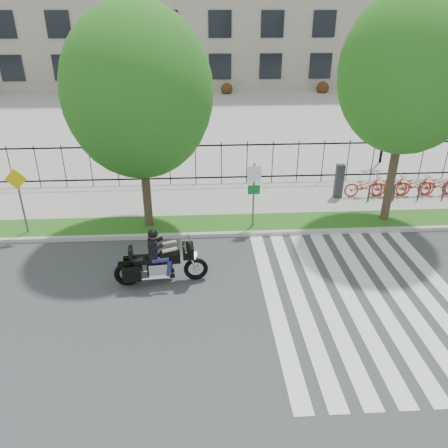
{
  "coord_description": "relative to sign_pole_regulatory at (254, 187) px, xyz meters",
  "views": [
    {
      "loc": [
        0.15,
        -10.23,
        7.6
      ],
      "look_at": [
        0.95,
        3.0,
        1.05
      ],
      "focal_mm": 35.0,
      "sensor_mm": 36.0,
      "label": 1
    }
  ],
  "objects": [
    {
      "name": "sidewalk",
      "position": [
        -2.14,
        2.87,
        -1.66
      ],
      "size": [
        60.0,
        3.5,
        0.15
      ],
      "primitive_type": "cube",
      "color": "#A4A299",
      "rests_on": "ground"
    },
    {
      "name": "lamp_post_right",
      "position": [
        7.86,
        7.42,
        1.47
      ],
      "size": [
        1.06,
        0.7,
        4.25
      ],
      "color": "black",
      "rests_on": "ground"
    },
    {
      "name": "motorcycle_rider",
      "position": [
        -3.23,
        -3.37,
        -1.0
      ],
      "size": [
        2.87,
        0.88,
        2.21
      ],
      "color": "black",
      "rests_on": "ground"
    },
    {
      "name": "street_tree_2",
      "position": [
        5.28,
        0.37,
        3.9
      ],
      "size": [
        4.86,
        4.86,
        8.3
      ],
      "color": "#3A291F",
      "rests_on": "grass_verge"
    },
    {
      "name": "sign_pole_warning",
      "position": [
        -8.4,
        0.0,
        0.0
      ],
      "size": [
        0.78,
        0.09,
        2.49
      ],
      "color": "#59595B",
      "rests_on": "grass_verge"
    },
    {
      "name": "grass_verge",
      "position": [
        -2.14,
        0.37,
        -1.66
      ],
      "size": [
        60.0,
        1.5,
        0.15
      ],
      "primitive_type": "cube",
      "color": "#225415",
      "rests_on": "ground"
    },
    {
      "name": "curb",
      "position": [
        -2.14,
        -0.48,
        -1.66
      ],
      "size": [
        60.0,
        0.2,
        0.15
      ],
      "primitive_type": "cube",
      "color": "#AAA6A0",
      "rests_on": "ground"
    },
    {
      "name": "plaza",
      "position": [
        -2.14,
        20.42,
        -1.69
      ],
      "size": [
        80.0,
        34.0,
        0.1
      ],
      "primitive_type": "cube",
      "color": "#A4A299",
      "rests_on": "ground"
    },
    {
      "name": "ground",
      "position": [
        -2.14,
        -4.58,
        -1.74
      ],
      "size": [
        120.0,
        120.0,
        0.0
      ],
      "primitive_type": "plane",
      "color": "#38383A",
      "rests_on": "ground"
    },
    {
      "name": "crosswalk_stripes",
      "position": [
        2.68,
        -4.58,
        -1.73
      ],
      "size": [
        5.7,
        8.0,
        0.01
      ],
      "primitive_type": null,
      "color": "silver",
      "rests_on": "ground"
    },
    {
      "name": "street_tree_1",
      "position": [
        -3.95,
        0.37,
        3.33
      ],
      "size": [
        5.06,
        5.06,
        7.84
      ],
      "color": "#3A291F",
      "rests_on": "grass_verge"
    },
    {
      "name": "sign_pole_regulatory",
      "position": [
        0.0,
        0.0,
        0.0
      ],
      "size": [
        0.5,
        0.09,
        2.5
      ],
      "color": "#59595B",
      "rests_on": "grass_verge"
    },
    {
      "name": "iron_fence",
      "position": [
        -2.14,
        4.62,
        -0.59
      ],
      "size": [
        30.0,
        0.06,
        2.0
      ],
      "primitive_type": null,
      "color": "black",
      "rests_on": "sidewalk"
    }
  ]
}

